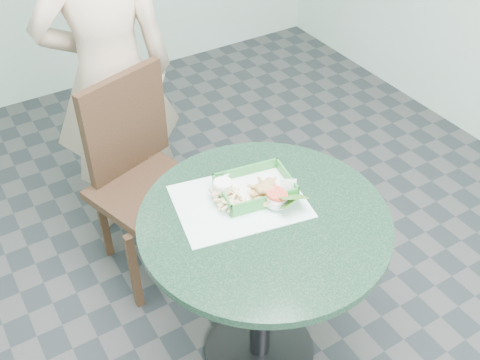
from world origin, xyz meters
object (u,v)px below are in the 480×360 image
cafe_table (263,256)px  diner_person (108,62)px  sauce_ramekin (224,194)px  dining_chair (140,167)px  food_basket (255,194)px  crab_sandwich (267,192)px

cafe_table → diner_person: 1.12m
sauce_ramekin → dining_chair: bearing=96.9°
cafe_table → food_basket: 0.22m
diner_person → sauce_ramekin: diner_person is taller
dining_chair → diner_person: 0.47m
cafe_table → diner_person: bearing=96.2°
cafe_table → sauce_ramekin: 0.27m
food_basket → sauce_ramekin: (-0.11, 0.02, 0.04)m
food_basket → crab_sandwich: 0.06m
diner_person → food_basket: bearing=109.2°
dining_chair → sauce_ramekin: bearing=-100.8°
diner_person → food_basket: 0.97m
sauce_ramekin → crab_sandwich: bearing=-27.0°
sauce_ramekin → food_basket: bearing=-10.8°
dining_chair → diner_person: size_ratio=0.52×
crab_sandwich → food_basket: bearing=113.2°
sauce_ramekin → cafe_table: bearing=-62.8°
diner_person → crab_sandwich: (0.17, -0.99, -0.09)m
cafe_table → food_basket: bearing=71.8°
diner_person → food_basket: size_ratio=7.10×
crab_sandwich → sauce_ramekin: size_ratio=1.64×
dining_chair → sauce_ramekin: 0.68m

